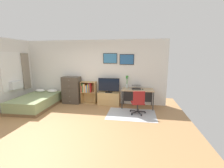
{
  "coord_description": "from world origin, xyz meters",
  "views": [
    {
      "loc": [
        1.85,
        -3.91,
        2.05
      ],
      "look_at": [
        0.95,
        1.5,
        1.02
      ],
      "focal_mm": 24.36,
      "sensor_mm": 36.0,
      "label": 1
    }
  ],
  "objects_px": {
    "dresser": "(72,90)",
    "wine_glass": "(130,86)",
    "office_chair": "(138,102)",
    "desk": "(138,92)",
    "bed": "(36,102)",
    "tv_stand": "(109,98)",
    "bookshelf": "(88,90)",
    "computer_mouse": "(143,89)",
    "laptop": "(136,87)",
    "bamboo_vase": "(127,82)",
    "television": "(109,85)"
  },
  "relations": [
    {
      "from": "dresser",
      "to": "wine_glass",
      "type": "xyz_separation_m",
      "value": [
        2.53,
        -0.16,
        0.29
      ]
    },
    {
      "from": "office_chair",
      "to": "desk",
      "type": "bearing_deg",
      "value": 81.09
    },
    {
      "from": "bed",
      "to": "tv_stand",
      "type": "distance_m",
      "value": 2.92
    },
    {
      "from": "bookshelf",
      "to": "computer_mouse",
      "type": "relative_size",
      "value": 9.17
    },
    {
      "from": "bed",
      "to": "desk",
      "type": "distance_m",
      "value": 4.08
    },
    {
      "from": "laptop",
      "to": "bamboo_vase",
      "type": "distance_m",
      "value": 0.45
    },
    {
      "from": "bookshelf",
      "to": "dresser",
      "type": "bearing_deg",
      "value": -175.08
    },
    {
      "from": "dresser",
      "to": "wine_glass",
      "type": "relative_size",
      "value": 6.44
    },
    {
      "from": "laptop",
      "to": "television",
      "type": "bearing_deg",
      "value": 174.69
    },
    {
      "from": "computer_mouse",
      "to": "bamboo_vase",
      "type": "height_order",
      "value": "bamboo_vase"
    },
    {
      "from": "bookshelf",
      "to": "laptop",
      "type": "bearing_deg",
      "value": -2.3
    },
    {
      "from": "computer_mouse",
      "to": "tv_stand",
      "type": "bearing_deg",
      "value": 173.4
    },
    {
      "from": "computer_mouse",
      "to": "laptop",
      "type": "bearing_deg",
      "value": 154.14
    },
    {
      "from": "bookshelf",
      "to": "office_chair",
      "type": "bearing_deg",
      "value": -23.65
    },
    {
      "from": "desk",
      "to": "bamboo_vase",
      "type": "bearing_deg",
      "value": 162.06
    },
    {
      "from": "laptop",
      "to": "tv_stand",
      "type": "bearing_deg",
      "value": 173.56
    },
    {
      "from": "office_chair",
      "to": "laptop",
      "type": "relative_size",
      "value": 2.07
    },
    {
      "from": "bookshelf",
      "to": "laptop",
      "type": "distance_m",
      "value": 2.08
    },
    {
      "from": "dresser",
      "to": "television",
      "type": "height_order",
      "value": "dresser"
    },
    {
      "from": "dresser",
      "to": "bookshelf",
      "type": "distance_m",
      "value": 0.71
    },
    {
      "from": "bed",
      "to": "television",
      "type": "height_order",
      "value": "television"
    },
    {
      "from": "bookshelf",
      "to": "bamboo_vase",
      "type": "relative_size",
      "value": 1.9
    },
    {
      "from": "tv_stand",
      "to": "computer_mouse",
      "type": "bearing_deg",
      "value": -6.6
    },
    {
      "from": "dresser",
      "to": "bamboo_vase",
      "type": "height_order",
      "value": "bamboo_vase"
    },
    {
      "from": "dresser",
      "to": "office_chair",
      "type": "xyz_separation_m",
      "value": [
        2.86,
        -0.88,
        -0.12
      ]
    },
    {
      "from": "bookshelf",
      "to": "bamboo_vase",
      "type": "height_order",
      "value": "bamboo_vase"
    },
    {
      "from": "bed",
      "to": "wine_glass",
      "type": "xyz_separation_m",
      "value": [
        3.69,
        0.63,
        0.64
      ]
    },
    {
      "from": "laptop",
      "to": "wine_glass",
      "type": "xyz_separation_m",
      "value": [
        -0.25,
        -0.14,
        0.07
      ]
    },
    {
      "from": "dresser",
      "to": "laptop",
      "type": "relative_size",
      "value": 2.79
    },
    {
      "from": "television",
      "to": "computer_mouse",
      "type": "bearing_deg",
      "value": -5.68
    },
    {
      "from": "tv_stand",
      "to": "wine_glass",
      "type": "distance_m",
      "value": 1.08
    },
    {
      "from": "bed",
      "to": "tv_stand",
      "type": "height_order",
      "value": "bed"
    },
    {
      "from": "bookshelf",
      "to": "computer_mouse",
      "type": "bearing_deg",
      "value": -5.08
    },
    {
      "from": "laptop",
      "to": "computer_mouse",
      "type": "bearing_deg",
      "value": -30.44
    },
    {
      "from": "desk",
      "to": "laptop",
      "type": "bearing_deg",
      "value": 175.24
    },
    {
      "from": "bookshelf",
      "to": "office_chair",
      "type": "relative_size",
      "value": 1.11
    },
    {
      "from": "bed",
      "to": "office_chair",
      "type": "relative_size",
      "value": 2.4
    },
    {
      "from": "television",
      "to": "computer_mouse",
      "type": "xyz_separation_m",
      "value": [
        1.38,
        -0.14,
        -0.08
      ]
    },
    {
      "from": "dresser",
      "to": "television",
      "type": "distance_m",
      "value": 1.67
    },
    {
      "from": "office_chair",
      "to": "dresser",
      "type": "bearing_deg",
      "value": 152.4
    },
    {
      "from": "desk",
      "to": "laptop",
      "type": "distance_m",
      "value": 0.2
    },
    {
      "from": "tv_stand",
      "to": "television",
      "type": "height_order",
      "value": "television"
    },
    {
      "from": "bed",
      "to": "television",
      "type": "distance_m",
      "value": 2.98
    },
    {
      "from": "dresser",
      "to": "desk",
      "type": "distance_m",
      "value": 2.84
    },
    {
      "from": "laptop",
      "to": "bamboo_vase",
      "type": "height_order",
      "value": "bamboo_vase"
    },
    {
      "from": "laptop",
      "to": "office_chair",
      "type": "bearing_deg",
      "value": -88.89
    },
    {
      "from": "bamboo_vase",
      "to": "desk",
      "type": "bearing_deg",
      "value": -17.94
    },
    {
      "from": "wine_glass",
      "to": "television",
      "type": "bearing_deg",
      "value": 169.87
    },
    {
      "from": "laptop",
      "to": "desk",
      "type": "bearing_deg",
      "value": -9.34
    },
    {
      "from": "bookshelf",
      "to": "television",
      "type": "relative_size",
      "value": 1.08
    }
  ]
}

